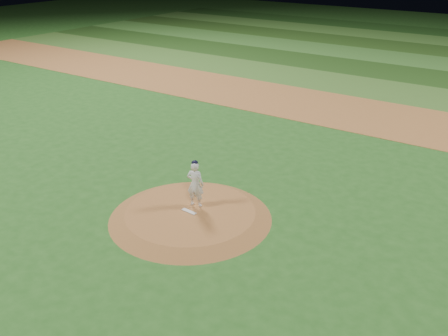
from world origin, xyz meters
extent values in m
plane|color=#255C1D|center=(0.00, 0.00, 0.00)|extent=(120.00, 120.00, 0.00)
cube|color=#A46532|center=(0.00, 14.00, 0.01)|extent=(70.00, 6.00, 0.02)
cube|color=#3E6F28|center=(0.00, 19.50, 0.01)|extent=(70.00, 5.00, 0.02)
cube|color=#204616|center=(0.00, 24.50, 0.01)|extent=(70.00, 5.00, 0.02)
cube|color=#3A762B|center=(0.00, 29.50, 0.01)|extent=(70.00, 5.00, 0.02)
cube|color=#254C18|center=(0.00, 34.50, 0.01)|extent=(70.00, 5.00, 0.02)
cone|color=#A06331|center=(0.00, 0.00, 0.12)|extent=(5.50, 5.50, 0.25)
cube|color=silver|center=(-0.01, -0.06, 0.26)|extent=(0.58, 0.18, 0.03)
ellipsoid|color=white|center=(-0.62, 1.06, 0.28)|extent=(0.12, 0.12, 0.07)
imported|color=white|center=(-0.09, 0.42, 1.07)|extent=(0.67, 0.53, 1.63)
ellipsoid|color=black|center=(-0.09, 0.42, 1.86)|extent=(0.22, 0.22, 0.15)
camera|label=1|loc=(9.26, -11.46, 8.53)|focal=40.00mm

